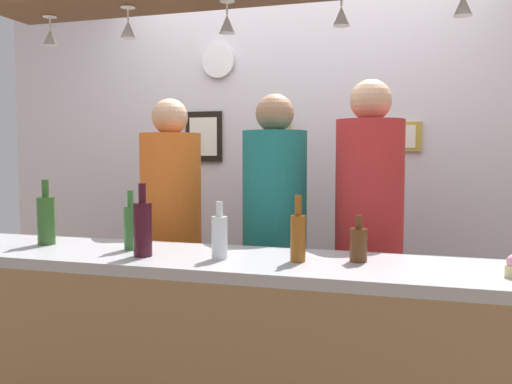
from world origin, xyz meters
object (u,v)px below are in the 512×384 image
object	(u,v)px
person_left_orange_shirt	(171,220)
bottle_wine_dark_red	(143,228)
bottle_beer_amber_tall	(298,236)
bottle_beer_green_import	(131,226)
bottle_beer_brown_stubby	(358,244)
bottle_soda_clear	(218,236)
person_middle_teal_shirt	(274,223)
picture_frame_lower_pair	(396,137)
bottle_champagne_green	(46,219)
person_right_red_shirt	(369,219)
picture_frame_caricature	(204,137)
wall_clock	(218,61)
picture_frame_crest	(277,125)

from	to	relation	value
person_left_orange_shirt	bottle_wine_dark_red	world-z (taller)	person_left_orange_shirt
bottle_wine_dark_red	bottle_beer_amber_tall	bearing A→B (deg)	7.03
bottle_beer_green_import	bottle_beer_brown_stubby	bearing A→B (deg)	1.11
bottle_wine_dark_red	bottle_soda_clear	distance (m)	0.32
person_middle_teal_shirt	picture_frame_lower_pair	world-z (taller)	person_middle_teal_shirt
bottle_wine_dark_red	bottle_champagne_green	distance (m)	0.58
bottle_soda_clear	picture_frame_lower_pair	distance (m)	1.64
bottle_beer_brown_stubby	person_right_red_shirt	bearing A→B (deg)	91.84
picture_frame_caricature	bottle_wine_dark_red	bearing A→B (deg)	-77.14
person_middle_teal_shirt	bottle_soda_clear	distance (m)	0.77
picture_frame_lower_pair	wall_clock	size ratio (longest dim) A/B	1.36
person_right_red_shirt	picture_frame_caricature	size ratio (longest dim) A/B	5.22
bottle_champagne_green	picture_frame_crest	xyz separation A→B (m)	(0.74, 1.37, 0.49)
person_middle_teal_shirt	bottle_soda_clear	world-z (taller)	person_middle_teal_shirt
person_right_red_shirt	bottle_wine_dark_red	size ratio (longest dim) A/B	5.91
bottle_wine_dark_red	bottle_beer_green_import	world-z (taller)	bottle_wine_dark_red
person_left_orange_shirt	bottle_beer_brown_stubby	world-z (taller)	person_left_orange_shirt
bottle_soda_clear	bottle_beer_green_import	size ratio (longest dim) A/B	0.88
bottle_wine_dark_red	person_middle_teal_shirt	bearing A→B (deg)	66.98
person_right_red_shirt	picture_frame_crest	distance (m)	1.09
person_left_orange_shirt	person_middle_teal_shirt	size ratio (longest dim) A/B	1.00
bottle_wine_dark_red	bottle_beer_brown_stubby	world-z (taller)	bottle_wine_dark_red
bottle_beer_green_import	picture_frame_crest	size ratio (longest dim) A/B	1.00
picture_frame_caricature	wall_clock	world-z (taller)	wall_clock
person_middle_teal_shirt	picture_frame_lower_pair	xyz separation A→B (m)	(0.59, 0.69, 0.47)
person_middle_teal_shirt	bottle_beer_brown_stubby	xyz separation A→B (m)	(0.51, -0.66, 0.02)
person_middle_teal_shirt	picture_frame_caricature	xyz separation A→B (m)	(-0.68, 0.69, 0.48)
picture_frame_caricature	wall_clock	distance (m)	0.51
picture_frame_lower_pair	picture_frame_crest	bearing A→B (deg)	180.00
person_left_orange_shirt	person_middle_teal_shirt	distance (m)	0.60
person_middle_teal_shirt	person_right_red_shirt	bearing A→B (deg)	0.00
bottle_beer_brown_stubby	wall_clock	bearing A→B (deg)	128.94
person_left_orange_shirt	person_right_red_shirt	bearing A→B (deg)	0.00
bottle_wine_dark_red	person_right_red_shirt	bearing A→B (deg)	43.95
bottle_champagne_green	picture_frame_caricature	size ratio (longest dim) A/B	0.88
bottle_beer_brown_stubby	picture_frame_lower_pair	distance (m)	1.43
person_middle_teal_shirt	bottle_wine_dark_red	distance (m)	0.88
bottle_beer_amber_tall	picture_frame_lower_pair	bearing A→B (deg)	78.08
bottle_wine_dark_red	bottle_soda_clear	bearing A→B (deg)	6.94
picture_frame_caricature	bottle_beer_green_import	bearing A→B (deg)	-81.04
person_left_orange_shirt	bottle_wine_dark_red	xyz separation A→B (m)	(0.26, -0.81, 0.07)
person_left_orange_shirt	picture_frame_lower_pair	world-z (taller)	person_left_orange_shirt
bottle_wine_dark_red	bottle_soda_clear	world-z (taller)	bottle_wine_dark_red
person_right_red_shirt	bottle_wine_dark_red	world-z (taller)	person_right_red_shirt
picture_frame_caricature	wall_clock	xyz separation A→B (m)	(0.11, -0.01, 0.50)
bottle_beer_amber_tall	picture_frame_lower_pair	distance (m)	1.51
person_left_orange_shirt	bottle_beer_green_import	xyz separation A→B (m)	(0.13, -0.68, 0.06)
bottle_champagne_green	picture_frame_crest	size ratio (longest dim) A/B	1.15
person_left_orange_shirt	wall_clock	world-z (taller)	wall_clock
bottle_beer_brown_stubby	picture_frame_crest	xyz separation A→B (m)	(-0.69, 1.35, 0.53)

